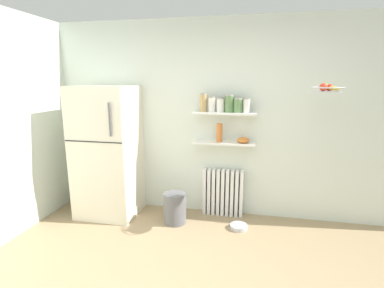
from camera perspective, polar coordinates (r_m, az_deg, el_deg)
ground_plane at (r=2.95m, az=-0.12°, el=-25.43°), size 7.04×7.04×0.00m
back_wall at (r=3.89m, az=4.61°, el=4.84°), size 7.04×0.10×2.60m
refrigerator at (r=4.03m, az=-16.40°, el=-1.52°), size 0.78×0.71×1.75m
radiator at (r=4.00m, az=6.13°, el=-9.53°), size 0.55×0.12×0.64m
wall_shelf_lower at (r=3.77m, az=6.33°, el=0.21°), size 0.80×0.22×0.02m
wall_shelf_upper at (r=3.71m, az=6.47°, el=6.09°), size 0.80×0.22×0.02m
storage_jar_0 at (r=3.73m, az=2.28°, el=8.21°), size 0.09×0.09×0.24m
storage_jar_1 at (r=3.72m, az=3.96°, el=7.87°), size 0.10×0.10×0.20m
storage_jar_2 at (r=3.70m, az=5.66°, el=7.71°), size 0.10×0.10×0.18m
storage_jar_3 at (r=3.69m, az=7.37°, el=7.97°), size 0.11×0.11×0.22m
storage_jar_4 at (r=3.69m, az=9.08°, el=7.59°), size 0.12×0.12×0.18m
storage_jar_5 at (r=3.68m, az=10.80°, el=7.54°), size 0.09×0.09×0.19m
vase at (r=3.75m, az=5.47°, el=2.24°), size 0.08×0.08×0.24m
shelf_bowl at (r=3.74m, az=10.12°, el=0.78°), size 0.16×0.16×0.07m
trash_bin at (r=3.82m, az=-3.42°, el=-12.56°), size 0.29×0.29×0.40m
pet_food_bowl at (r=3.79m, az=9.26°, el=-15.87°), size 0.22×0.22×0.05m
hanging_fruit_basket at (r=3.39m, az=25.12°, el=9.99°), size 0.35×0.35×0.09m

